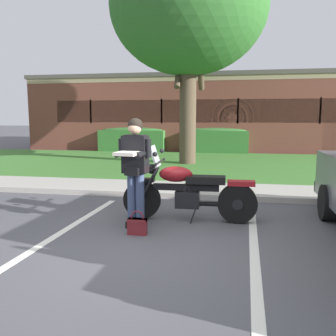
% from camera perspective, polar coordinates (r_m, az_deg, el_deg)
% --- Properties ---
extents(ground_plane, '(140.00, 140.00, 0.00)m').
position_cam_1_polar(ground_plane, '(4.94, -4.23, -12.16)').
color(ground_plane, '#4C4C51').
extents(curb_strip, '(60.00, 0.20, 0.12)m').
position_cam_1_polar(curb_strip, '(7.64, 1.17, -4.41)').
color(curb_strip, '#ADA89E').
rests_on(curb_strip, ground).
extents(concrete_walk, '(60.00, 1.50, 0.08)m').
position_cam_1_polar(concrete_walk, '(8.47, 2.08, -3.32)').
color(concrete_walk, '#ADA89E').
rests_on(concrete_walk, ground).
extents(grass_lawn, '(60.00, 8.10, 0.06)m').
position_cam_1_polar(grass_lawn, '(13.18, 5.05, 0.69)').
color(grass_lawn, '#3D752D').
rests_on(grass_lawn, ground).
extents(stall_stripe_0, '(0.28, 4.40, 0.01)m').
position_cam_1_polar(stall_stripe_0, '(5.58, -17.16, -10.09)').
color(stall_stripe_0, silver).
rests_on(stall_stripe_0, ground).
extents(stall_stripe_1, '(0.28, 4.40, 0.01)m').
position_cam_1_polar(stall_stripe_1, '(5.00, 13.62, -12.09)').
color(stall_stripe_1, silver).
rests_on(stall_stripe_1, ground).
extents(motorcycle, '(2.24, 0.82, 1.26)m').
position_cam_1_polar(motorcycle, '(5.93, 4.12, -3.83)').
color(motorcycle, black).
rests_on(motorcycle, ground).
extents(rider_person, '(0.53, 0.61, 1.70)m').
position_cam_1_polar(rider_person, '(5.49, -5.34, 0.70)').
color(rider_person, black).
rests_on(rider_person, ground).
extents(handbag, '(0.28, 0.13, 0.36)m').
position_cam_1_polar(handbag, '(5.31, -4.93, -9.08)').
color(handbag, maroon).
rests_on(handbag, ground).
extents(shade_tree, '(5.48, 5.48, 7.85)m').
position_cam_1_polar(shade_tree, '(13.52, 3.32, 24.24)').
color(shade_tree, '#4C3D2D').
rests_on(shade_tree, ground).
extents(hedge_left, '(3.33, 0.90, 1.24)m').
position_cam_1_polar(hedge_left, '(18.01, -5.73, 4.62)').
color(hedge_left, '#336B2D').
rests_on(hedge_left, ground).
extents(hedge_center_left, '(3.05, 0.90, 1.24)m').
position_cam_1_polar(hedge_center_left, '(17.34, 7.68, 4.46)').
color(hedge_center_left, '#336B2D').
rests_on(hedge_center_left, ground).
extents(brick_building, '(21.90, 10.25, 3.91)m').
position_cam_1_polar(brick_building, '(22.40, 10.96, 8.52)').
color(brick_building, brown).
rests_on(brick_building, ground).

